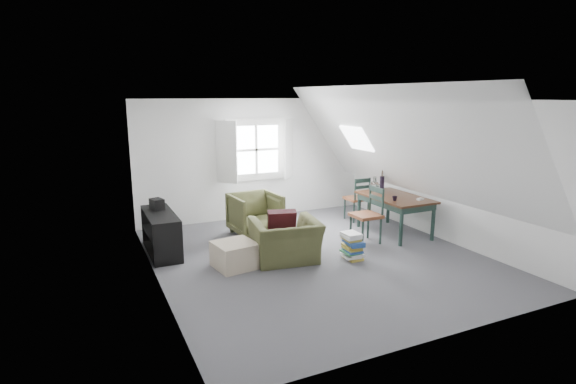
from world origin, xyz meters
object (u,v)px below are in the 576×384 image
ottoman (235,255)px  dining_chair_near (368,214)px  armchair_far (256,234)px  armchair_near (285,261)px  media_shelf (162,236)px  dining_chair_far (358,198)px  dining_table (395,201)px  magazine_stack (352,246)px

ottoman → dining_chair_near: (2.51, 0.14, 0.32)m
dining_chair_near → armchair_far: bearing=-132.7°
armchair_near → media_shelf: size_ratio=0.77×
armchair_far → ottoman: bearing=-126.4°
ottoman → dining_chair_far: dining_chair_far is taller
armchair_far → ottoman: (-0.87, -1.41, 0.19)m
dining_table → magazine_stack: 1.74m
armchair_far → dining_chair_near: bearing=-42.5°
dining_chair_far → armchair_near: bearing=52.4°
ottoman → media_shelf: media_shelf is taller
ottoman → dining_chair_far: (3.15, 1.42, 0.28)m
dining_table → dining_chair_far: 1.07m
armchair_near → dining_chair_far: dining_chair_far is taller
media_shelf → magazine_stack: media_shelf is taller
armchair_near → armchair_far: 1.50m
armchair_near → media_shelf: 2.09m
armchair_near → dining_table: bearing=-161.5°
dining_chair_far → dining_chair_near: 1.43m
armchair_far → dining_chair_far: 2.32m
armchair_near → ottoman: ottoman is taller
dining_chair_near → media_shelf: 3.54m
media_shelf → dining_table: bearing=-14.3°
dining_chair_near → armchair_near: bearing=-87.4°
armchair_far → dining_table: dining_table is taller
armchair_far → dining_chair_near: (1.63, -1.27, 0.52)m
ottoman → armchair_far: bearing=58.3°
armchair_far → dining_table: bearing=-28.1°
media_shelf → armchair_near: bearing=-39.0°
ottoman → dining_table: (3.27, 0.37, 0.43)m
ottoman → dining_table: size_ratio=0.40×
armchair_far → armchair_near: bearing=-97.2°
media_shelf → magazine_stack: bearing=-34.3°
ottoman → media_shelf: bearing=129.4°
armchair_far → magazine_stack: 2.10m
dining_chair_far → media_shelf: 4.06m
dining_table → magazine_stack: dining_table is taller
ottoman → dining_table: bearing=6.5°
armchair_far → dining_table: (2.40, -1.04, 0.63)m
armchair_near → dining_chair_near: (1.70, 0.22, 0.52)m
armchair_near → ottoman: 0.83m
magazine_stack → dining_chair_near: bearing=40.4°
magazine_stack → media_shelf: bearing=150.1°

